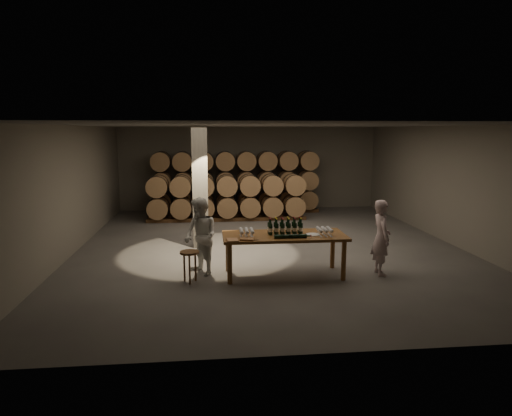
{
  "coord_description": "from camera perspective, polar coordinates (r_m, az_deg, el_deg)",
  "views": [
    {
      "loc": [
        -1.57,
        -11.8,
        3.08
      ],
      "look_at": [
        -0.37,
        -0.29,
        1.1
      ],
      "focal_mm": 32.0,
      "sensor_mm": 36.0,
      "label": 1
    }
  ],
  "objects": [
    {
      "name": "glass_cluster_right",
      "position": [
        9.7,
        8.55,
        -2.7
      ],
      "size": [
        0.3,
        0.41,
        0.16
      ],
      "color": "silver",
      "rests_on": "tasting_table"
    },
    {
      "name": "barrel_stack_front",
      "position": [
        15.78,
        -3.66,
        1.48
      ],
      "size": [
        5.48,
        0.95,
        1.57
      ],
      "color": "#55331D",
      "rests_on": "ground"
    },
    {
      "name": "glass_cluster_left",
      "position": [
        9.45,
        -1.19,
        -2.89
      ],
      "size": [
        0.3,
        0.41,
        0.17
      ],
      "color": "silver",
      "rests_on": "tasting_table"
    },
    {
      "name": "notebook_near",
      "position": [
        9.21,
        -1.12,
        -3.89
      ],
      "size": [
        0.31,
        0.27,
        0.03
      ],
      "primitive_type": "cube",
      "rotation": [
        0.0,
        0.0,
        -0.21
      ],
      "color": "#986237",
      "rests_on": "tasting_table"
    },
    {
      "name": "bottle_cluster",
      "position": [
        9.72,
        3.66,
        -2.51
      ],
      "size": [
        0.74,
        0.24,
        0.36
      ],
      "color": "black",
      "rests_on": "tasting_table"
    },
    {
      "name": "pen",
      "position": [
        9.16,
        -0.11,
        -4.03
      ],
      "size": [
        0.15,
        0.03,
        0.01
      ],
      "primitive_type": "cylinder",
      "rotation": [
        0.0,
        1.57,
        0.1
      ],
      "color": "black",
      "rests_on": "tasting_table"
    },
    {
      "name": "lying_bottles",
      "position": [
        9.36,
        4.39,
        -3.54
      ],
      "size": [
        0.77,
        0.08,
        0.08
      ],
      "color": "black",
      "rests_on": "tasting_table"
    },
    {
      "name": "tasting_table",
      "position": [
        9.71,
        3.54,
        -3.92
      ],
      "size": [
        2.6,
        1.1,
        0.9
      ],
      "color": "brown",
      "rests_on": "ground"
    },
    {
      "name": "notebook_corner",
      "position": [
        9.15,
        -2.95,
        -4.02
      ],
      "size": [
        0.24,
        0.3,
        0.02
      ],
      "primitive_type": "cube",
      "rotation": [
        0.0,
        0.0,
        0.06
      ],
      "color": "#986237",
      "rests_on": "tasting_table"
    },
    {
      "name": "person_woman",
      "position": [
        9.84,
        -6.94,
        -3.56
      ],
      "size": [
        0.98,
        1.03,
        1.67
      ],
      "primitive_type": "imported",
      "rotation": [
        0.0,
        0.0,
        -0.98
      ],
      "color": "silver",
      "rests_on": "ground"
    },
    {
      "name": "barrel_stack_back",
      "position": [
        17.14,
        -2.56,
        3.39
      ],
      "size": [
        6.26,
        0.95,
        2.31
      ],
      "color": "#55331D",
      "rests_on": "ground"
    },
    {
      "name": "plate",
      "position": [
        9.7,
        7.1,
        -3.31
      ],
      "size": [
        0.3,
        0.3,
        0.02
      ],
      "primitive_type": "cylinder",
      "color": "white",
      "rests_on": "tasting_table"
    },
    {
      "name": "stool",
      "position": [
        9.42,
        -8.31,
        -6.08
      ],
      "size": [
        0.39,
        0.39,
        0.65
      ],
      "rotation": [
        0.0,
        0.0,
        0.01
      ],
      "color": "#55331D",
      "rests_on": "ground"
    },
    {
      "name": "person_man",
      "position": [
        10.12,
        15.38,
        -3.57
      ],
      "size": [
        0.4,
        0.6,
        1.63
      ],
      "primitive_type": "imported",
      "rotation": [
        0.0,
        0.0,
        1.55
      ],
      "color": "beige",
      "rests_on": "ground"
    },
    {
      "name": "room",
      "position": [
        12.1,
        -6.99,
        2.61
      ],
      "size": [
        12.0,
        12.0,
        12.0
      ],
      "color": "#514F4C",
      "rests_on": "ground"
    }
  ]
}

